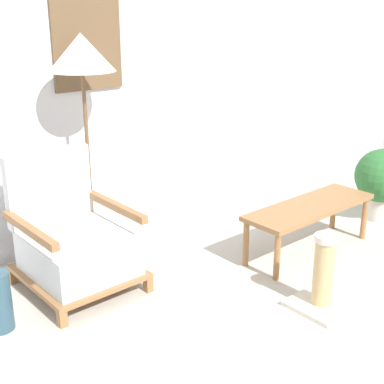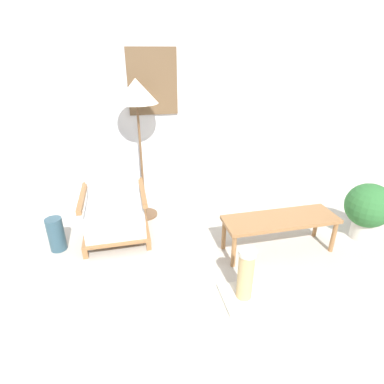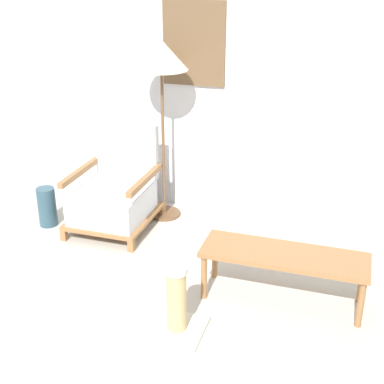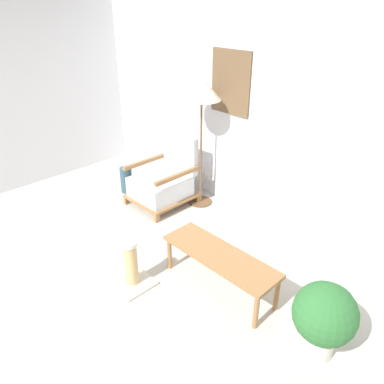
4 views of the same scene
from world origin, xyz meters
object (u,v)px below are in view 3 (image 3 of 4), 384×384
at_px(floor_lamp, 161,63).
at_px(scratching_post, 177,308).
at_px(vase, 47,207).
at_px(coffee_table, 284,259).
at_px(armchair, 115,194).

height_order(floor_lamp, scratching_post, floor_lamp).
relative_size(vase, scratching_post, 0.73).
distance_m(vase, scratching_post, 1.94).
height_order(floor_lamp, vase, floor_lamp).
bearing_deg(scratching_post, vase, 146.16).
relative_size(floor_lamp, coffee_table, 1.42).
relative_size(floor_lamp, vase, 4.52).
height_order(coffee_table, vase, coffee_table).
relative_size(armchair, scratching_post, 1.79).
bearing_deg(coffee_table, floor_lamp, 140.86).
relative_size(coffee_table, scratching_post, 2.33).
distance_m(floor_lamp, scratching_post, 2.12).
bearing_deg(vase, armchair, 16.22).
xyz_separation_m(coffee_table, scratching_post, (-0.59, -0.56, -0.15)).
height_order(armchair, coffee_table, armchair).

